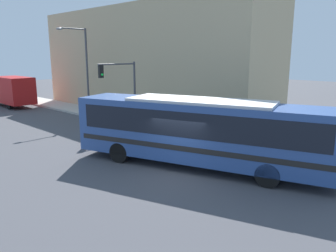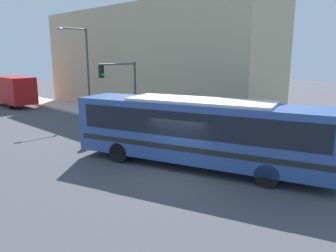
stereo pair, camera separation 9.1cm
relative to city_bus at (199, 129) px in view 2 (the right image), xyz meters
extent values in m
plane|color=#47474C|center=(-1.05, 0.13, -1.92)|extent=(120.00, 120.00, 0.00)
cube|color=#B7B2A8|center=(4.91, 20.13, -1.83)|extent=(2.92, 70.00, 0.18)
cube|color=tan|center=(9.37, 13.79, 2.88)|extent=(6.00, 25.31, 9.60)
cube|color=#2D4C8C|center=(0.00, 0.00, -0.11)|extent=(6.09, 12.64, 2.75)
cube|color=black|center=(0.00, 0.00, 0.39)|extent=(5.83, 11.70, 1.15)
cube|color=black|center=(0.00, 0.00, -0.71)|extent=(5.98, 12.17, 0.24)
cube|color=silver|center=(0.00, 0.00, 1.31)|extent=(4.23, 7.22, 0.16)
cylinder|color=black|center=(-0.10, 4.01, -1.40)|extent=(0.58, 1.07, 1.03)
cylinder|color=black|center=(-2.20, 3.36, -1.40)|extent=(0.58, 1.07, 1.03)
cylinder|color=black|center=(2.08, -2.94, -1.40)|extent=(0.58, 1.07, 1.03)
cylinder|color=black|center=(-0.03, -3.60, -1.40)|extent=(0.58, 1.07, 1.03)
cube|color=#B21919|center=(1.60, 25.35, -0.14)|extent=(2.38, 5.01, 2.67)
cube|color=silver|center=(1.60, 28.83, -0.53)|extent=(2.26, 1.95, 1.89)
cylinder|color=black|center=(0.56, 24.41, -1.47)|extent=(0.25, 0.90, 0.90)
cylinder|color=#999999|center=(4.05, 5.78, -1.47)|extent=(0.24, 0.24, 0.55)
sphere|color=#999999|center=(4.05, 5.78, -1.12)|extent=(0.23, 0.23, 0.23)
cylinder|color=#999999|center=(4.05, 5.65, -1.44)|extent=(0.11, 0.14, 0.11)
cylinder|color=#47474C|center=(4.20, 9.48, 0.59)|extent=(0.16, 0.16, 4.67)
cylinder|color=#47474C|center=(2.60, 9.48, 2.77)|extent=(3.20, 0.11, 0.11)
cube|color=black|center=(1.20, 9.48, 2.32)|extent=(0.30, 0.24, 0.90)
sphere|color=#19D83F|center=(1.20, 9.34, 2.10)|extent=(0.18, 0.18, 0.18)
cylinder|color=#47474C|center=(4.05, 8.29, -1.25)|extent=(0.06, 0.06, 0.98)
cylinder|color=#4C4C51|center=(4.05, 8.29, -0.65)|extent=(0.14, 0.14, 0.22)
cylinder|color=#47474C|center=(4.30, 15.92, 1.95)|extent=(0.18, 0.18, 7.39)
cylinder|color=#47474C|center=(3.09, 15.92, 5.55)|extent=(2.43, 0.11, 0.11)
ellipsoid|color=gray|center=(1.87, 15.92, 5.47)|extent=(0.56, 0.28, 0.20)
camera|label=1|loc=(-12.06, -9.33, 3.44)|focal=35.00mm
camera|label=2|loc=(-11.99, -9.39, 3.44)|focal=35.00mm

